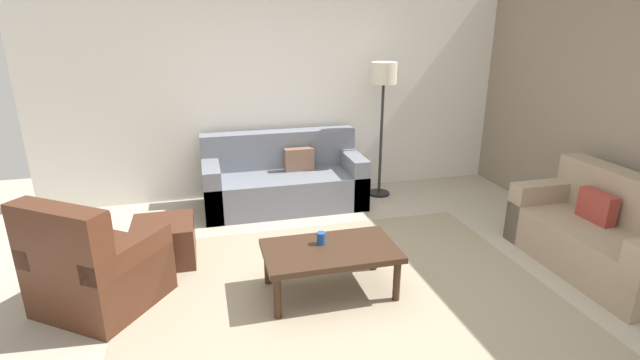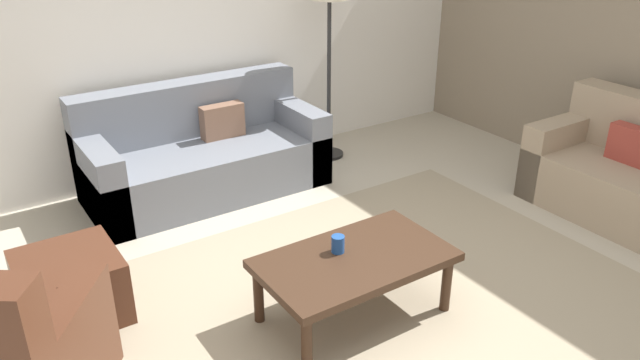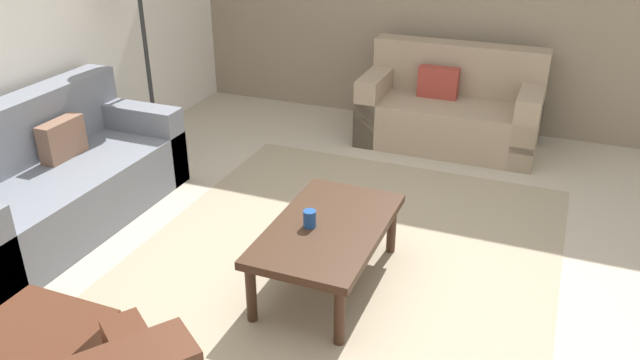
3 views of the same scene
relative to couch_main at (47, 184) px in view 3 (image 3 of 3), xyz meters
The scene contains 6 objects.
ground_plane 2.14m from the couch_main, 87.61° to the right, with size 8.00×8.00×0.00m, color #B2A893.
area_rug 2.14m from the couch_main, 87.61° to the right, with size 3.55×2.66×0.01m, color gray.
couch_main is the anchor object (origin of this frame).
couch_loveseat 3.48m from the couch_main, 42.23° to the right, with size 0.80×1.57×0.88m.
coffee_table 2.11m from the couch_main, 89.38° to the right, with size 1.10×0.64×0.41m.
cup 2.03m from the couch_main, 90.85° to the right, with size 0.08×0.08×0.10m, color #1E478C.
Camera 3 is at (-3.04, -1.15, 2.27)m, focal length 35.23 mm.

